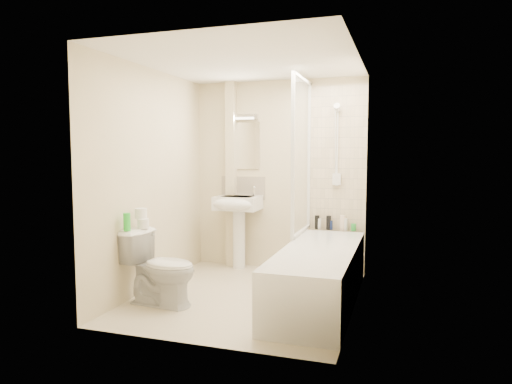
% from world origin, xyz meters
% --- Properties ---
extents(floor, '(2.50, 2.50, 0.00)m').
position_xyz_m(floor, '(0.00, 0.00, 0.00)').
color(floor, beige).
rests_on(floor, ground).
extents(wall_back, '(2.20, 0.02, 2.40)m').
position_xyz_m(wall_back, '(0.00, 1.25, 1.20)').
color(wall_back, beige).
rests_on(wall_back, ground).
extents(wall_left, '(0.02, 2.50, 2.40)m').
position_xyz_m(wall_left, '(-1.10, 0.00, 1.20)').
color(wall_left, beige).
rests_on(wall_left, ground).
extents(wall_right, '(0.02, 2.50, 2.40)m').
position_xyz_m(wall_right, '(1.10, 0.00, 1.20)').
color(wall_right, beige).
rests_on(wall_right, ground).
extents(ceiling, '(2.20, 2.50, 0.02)m').
position_xyz_m(ceiling, '(0.00, 0.00, 2.40)').
color(ceiling, white).
rests_on(ceiling, wall_back).
extents(tile_back, '(0.70, 0.01, 1.75)m').
position_xyz_m(tile_back, '(0.75, 1.24, 1.42)').
color(tile_back, beige).
rests_on(tile_back, wall_back).
extents(tile_right, '(0.01, 2.10, 1.75)m').
position_xyz_m(tile_right, '(1.09, 0.03, 1.42)').
color(tile_right, beige).
rests_on(tile_right, wall_right).
extents(pipe_boxing, '(0.12, 0.12, 2.40)m').
position_xyz_m(pipe_boxing, '(-0.62, 1.19, 1.20)').
color(pipe_boxing, beige).
rests_on(pipe_boxing, ground).
extents(splashback, '(0.60, 0.02, 0.30)m').
position_xyz_m(splashback, '(-0.48, 1.24, 1.03)').
color(splashback, beige).
rests_on(splashback, wall_back).
extents(mirror, '(0.46, 0.01, 0.60)m').
position_xyz_m(mirror, '(-0.48, 1.24, 1.58)').
color(mirror, white).
rests_on(mirror, wall_back).
extents(strip_light, '(0.42, 0.07, 0.07)m').
position_xyz_m(strip_light, '(-0.48, 1.22, 1.95)').
color(strip_light, silver).
rests_on(strip_light, wall_back).
extents(bathtub, '(0.70, 2.10, 0.55)m').
position_xyz_m(bathtub, '(0.75, 0.03, 0.29)').
color(bathtub, white).
rests_on(bathtub, ground).
extents(shower_screen, '(0.04, 0.92, 1.80)m').
position_xyz_m(shower_screen, '(0.40, 0.80, 1.45)').
color(shower_screen, white).
rests_on(shower_screen, bathtub).
extents(shower_fixture, '(0.10, 0.16, 0.99)m').
position_xyz_m(shower_fixture, '(0.75, 1.19, 1.55)').
color(shower_fixture, white).
rests_on(shower_fixture, wall_back).
extents(pedestal_sink, '(0.55, 0.50, 1.07)m').
position_xyz_m(pedestal_sink, '(-0.48, 1.01, 0.75)').
color(pedestal_sink, white).
rests_on(pedestal_sink, ground).
extents(bottle_black_a, '(0.06, 0.06, 0.17)m').
position_xyz_m(bottle_black_a, '(0.52, 1.16, 0.63)').
color(bottle_black_a, black).
rests_on(bottle_black_a, bathtub).
extents(bottle_white_a, '(0.05, 0.05, 0.13)m').
position_xyz_m(bottle_white_a, '(0.55, 1.16, 0.62)').
color(bottle_white_a, white).
rests_on(bottle_white_a, bathtub).
extents(bottle_black_b, '(0.06, 0.06, 0.17)m').
position_xyz_m(bottle_black_b, '(0.67, 1.16, 0.64)').
color(bottle_black_b, black).
rests_on(bottle_black_b, bathtub).
extents(bottle_blue, '(0.04, 0.04, 0.11)m').
position_xyz_m(bottle_blue, '(0.69, 1.16, 0.61)').
color(bottle_blue, '#121F4F').
rests_on(bottle_blue, bathtub).
extents(bottle_cream, '(0.07, 0.07, 0.18)m').
position_xyz_m(bottle_cream, '(0.83, 1.16, 0.64)').
color(bottle_cream, beige).
rests_on(bottle_cream, bathtub).
extents(bottle_white_b, '(0.05, 0.05, 0.15)m').
position_xyz_m(bottle_white_b, '(0.87, 1.16, 0.62)').
color(bottle_white_b, silver).
rests_on(bottle_white_b, bathtub).
extents(bottle_green, '(0.06, 0.06, 0.09)m').
position_xyz_m(bottle_green, '(0.97, 1.16, 0.59)').
color(bottle_green, green).
rests_on(bottle_green, bathtub).
extents(toilet, '(0.55, 0.80, 0.74)m').
position_xyz_m(toilet, '(-0.72, -0.49, 0.37)').
color(toilet, white).
rests_on(toilet, ground).
extents(toilet_roll_lower, '(0.11, 0.11, 0.10)m').
position_xyz_m(toilet_roll_lower, '(-0.94, -0.43, 0.79)').
color(toilet_roll_lower, white).
rests_on(toilet_roll_lower, toilet).
extents(toilet_roll_upper, '(0.12, 0.12, 0.10)m').
position_xyz_m(toilet_roll_upper, '(-0.99, -0.41, 0.88)').
color(toilet_roll_upper, white).
rests_on(toilet_roll_upper, toilet_roll_lower).
extents(green_bottle, '(0.07, 0.07, 0.17)m').
position_xyz_m(green_bottle, '(-1.02, -0.61, 0.82)').
color(green_bottle, green).
rests_on(green_bottle, toilet).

